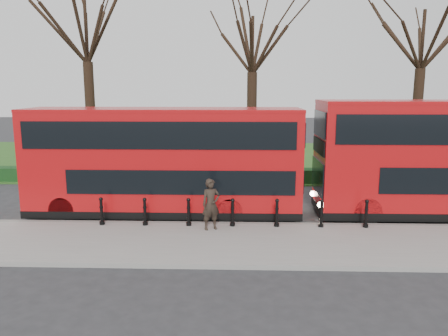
{
  "coord_description": "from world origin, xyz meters",
  "views": [
    {
      "loc": [
        1.18,
        -16.96,
        5.24
      ],
      "look_at": [
        0.61,
        0.5,
        2.0
      ],
      "focal_mm": 35.0,
      "sensor_mm": 36.0,
      "label": 1
    }
  ],
  "objects": [
    {
      "name": "tree_right",
      "position": [
        12.0,
        10.0,
        8.38
      ],
      "size": [
        7.38,
        7.38,
        11.53
      ],
      "color": "black",
      "rests_on": "ground"
    },
    {
      "name": "kerb",
      "position": [
        0.0,
        -1.0,
        0.07
      ],
      "size": [
        60.0,
        0.25,
        0.16
      ],
      "primitive_type": "cube",
      "color": "slate",
      "rests_on": "ground"
    },
    {
      "name": "yellow_line_outer",
      "position": [
        0.0,
        -0.7,
        0.01
      ],
      "size": [
        60.0,
        0.1,
        0.01
      ],
      "primitive_type": "cube",
      "color": "yellow",
      "rests_on": "ground"
    },
    {
      "name": "bollard_row",
      "position": [
        0.99,
        -1.35,
        0.65
      ],
      "size": [
        9.98,
        0.15,
        1.0
      ],
      "color": "black",
      "rests_on": "pavement"
    },
    {
      "name": "pavement",
      "position": [
        0.0,
        -3.0,
        0.07
      ],
      "size": [
        60.0,
        4.0,
        0.15
      ],
      "primitive_type": "cube",
      "color": "gray",
      "rests_on": "ground"
    },
    {
      "name": "ground",
      "position": [
        0.0,
        0.0,
        0.0
      ],
      "size": [
        120.0,
        120.0,
        0.0
      ],
      "primitive_type": "plane",
      "color": "#28282B",
      "rests_on": "ground"
    },
    {
      "name": "tree_mid",
      "position": [
        2.0,
        10.0,
        8.1
      ],
      "size": [
        7.14,
        7.14,
        11.15
      ],
      "color": "black",
      "rests_on": "ground"
    },
    {
      "name": "tree_left",
      "position": [
        -8.0,
        10.0,
        8.93
      ],
      "size": [
        7.86,
        7.86,
        12.28
      ],
      "color": "black",
      "rests_on": "ground"
    },
    {
      "name": "pedestrian",
      "position": [
        0.21,
        -1.76,
        1.08
      ],
      "size": [
        0.8,
        0.68,
        1.87
      ],
      "primitive_type": "imported",
      "rotation": [
        0.0,
        0.0,
        0.4
      ],
      "color": "black",
      "rests_on": "pavement"
    },
    {
      "name": "yellow_line_inner",
      "position": [
        0.0,
        -0.5,
        0.01
      ],
      "size": [
        60.0,
        0.1,
        0.01
      ],
      "primitive_type": "cube",
      "color": "yellow",
      "rests_on": "ground"
    },
    {
      "name": "hedge",
      "position": [
        0.0,
        6.8,
        0.4
      ],
      "size": [
        60.0,
        0.9,
        0.8
      ],
      "primitive_type": "cube",
      "color": "black",
      "rests_on": "ground"
    },
    {
      "name": "bus_lead",
      "position": [
        -1.85,
        0.52,
        2.22
      ],
      "size": [
        11.07,
        2.54,
        4.4
      ],
      "color": "#AB0D10",
      "rests_on": "ground"
    },
    {
      "name": "grass_verge",
      "position": [
        0.0,
        15.0,
        0.03
      ],
      "size": [
        60.0,
        18.0,
        0.06
      ],
      "primitive_type": "cube",
      "color": "#2A521B",
      "rests_on": "ground"
    }
  ]
}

